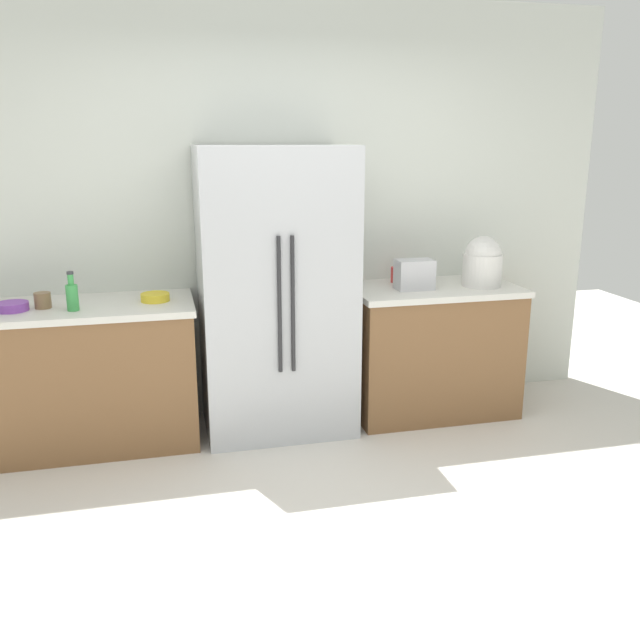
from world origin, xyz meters
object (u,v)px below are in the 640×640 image
(toaster, at_px, (414,274))
(bowl_a, at_px, (12,307))
(cup_a, at_px, (397,275))
(bowl_b, at_px, (155,297))
(refrigerator, at_px, (276,293))
(cup_b, at_px, (43,300))
(rice_cooker, at_px, (483,262))
(bottle_a, at_px, (72,296))

(toaster, height_order, bowl_a, toaster)
(cup_a, relative_size, bowl_b, 0.61)
(refrigerator, distance_m, toaster, 0.92)
(cup_b, bearing_deg, bowl_b, 2.55)
(toaster, relative_size, rice_cooker, 0.72)
(bowl_a, xyz_separation_m, bowl_b, (0.80, 0.05, -0.00))
(bottle_a, relative_size, bowl_b, 1.32)
(toaster, bearing_deg, cup_b, 179.46)
(refrigerator, bearing_deg, toaster, -2.07)
(refrigerator, bearing_deg, cup_a, 12.98)
(bowl_a, bearing_deg, rice_cooker, -0.09)
(refrigerator, distance_m, bowl_b, 0.75)
(bowl_a, bearing_deg, bowl_b, 3.88)
(rice_cooker, distance_m, bowl_b, 2.15)
(refrigerator, relative_size, cup_b, 19.18)
(cup_a, distance_m, cup_b, 2.28)
(rice_cooker, height_order, bowl_a, rice_cooker)
(bowl_b, bearing_deg, cup_a, 6.53)
(toaster, bearing_deg, bowl_b, 178.27)
(rice_cooker, distance_m, cup_b, 2.79)
(toaster, xyz_separation_m, cup_a, (-0.03, 0.24, -0.04))
(refrigerator, relative_size, bowl_b, 10.48)
(bottle_a, bearing_deg, bowl_b, 16.17)
(rice_cooker, xyz_separation_m, cup_b, (-2.78, 0.03, -0.12))
(bottle_a, xyz_separation_m, cup_b, (-0.18, 0.11, -0.04))
(bowl_b, bearing_deg, refrigerator, -1.32)
(cup_a, bearing_deg, bowl_a, -174.34)
(rice_cooker, bearing_deg, cup_a, 154.44)
(bottle_a, relative_size, cup_a, 2.15)
(bowl_a, distance_m, bowl_b, 0.81)
(refrigerator, height_order, cup_b, refrigerator)
(toaster, height_order, bowl_b, toaster)
(rice_cooker, distance_m, bottle_a, 2.61)
(refrigerator, height_order, bowl_a, refrigerator)
(toaster, bearing_deg, refrigerator, 177.93)
(bottle_a, height_order, bowl_b, bottle_a)
(refrigerator, height_order, toaster, refrigerator)
(cup_a, xyz_separation_m, cup_b, (-2.27, -0.22, -0.01))
(bottle_a, distance_m, bowl_b, 0.48)
(cup_b, bearing_deg, bottle_a, -30.59)
(bottle_a, height_order, cup_b, bottle_a)
(cup_a, relative_size, cup_b, 1.12)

